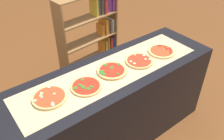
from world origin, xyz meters
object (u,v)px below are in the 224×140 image
object	(u,v)px
pizza_spinach_1	(86,86)
bookshelf	(97,35)
pizza_spinach_2	(112,71)
pizza_mushroom_0	(50,97)
pizza_pepperoni_4	(162,51)
pizza_mushroom_3	(139,61)

from	to	relation	value
pizza_spinach_1	bookshelf	xyz separation A→B (m)	(0.90, 1.16, -0.28)
pizza_spinach_1	pizza_spinach_2	size ratio (longest dim) A/B	0.96
pizza_mushroom_0	pizza_spinach_2	distance (m)	0.63
pizza_spinach_2	pizza_pepperoni_4	bearing A→B (deg)	-4.12
pizza_mushroom_0	pizza_mushroom_3	world-z (taller)	pizza_mushroom_0
pizza_spinach_2	pizza_pepperoni_4	distance (m)	0.64
pizza_mushroom_0	bookshelf	bearing A→B (deg)	42.21
pizza_mushroom_3	bookshelf	distance (m)	1.22
pizza_mushroom_3	pizza_pepperoni_4	xyz separation A→B (m)	(0.32, -0.01, -0.00)
pizza_spinach_2	pizza_pepperoni_4	world-z (taller)	pizza_spinach_2
pizza_mushroom_0	pizza_pepperoni_4	size ratio (longest dim) A/B	1.00
pizza_spinach_2	pizza_pepperoni_4	xyz separation A→B (m)	(0.63, -0.05, -0.00)
pizza_mushroom_0	pizza_mushroom_3	xyz separation A→B (m)	(0.95, -0.05, -0.00)
pizza_mushroom_0	pizza_mushroom_3	bearing A→B (deg)	-3.24
pizza_spinach_2	pizza_mushroom_3	distance (m)	0.32
pizza_mushroom_0	pizza_spinach_1	bearing A→B (deg)	-10.71
pizza_mushroom_3	bookshelf	xyz separation A→B (m)	(0.26, 1.16, -0.28)
pizza_spinach_1	pizza_mushroom_3	world-z (taller)	pizza_mushroom_3
pizza_mushroom_0	pizza_spinach_2	bearing A→B (deg)	-1.49
pizza_mushroom_3	bookshelf	world-z (taller)	bookshelf
pizza_mushroom_0	bookshelf	distance (m)	1.66
pizza_mushroom_0	pizza_spinach_2	world-z (taller)	pizza_mushroom_0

